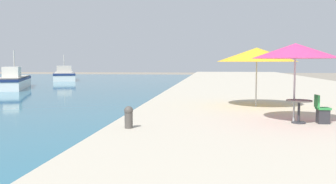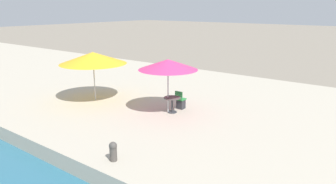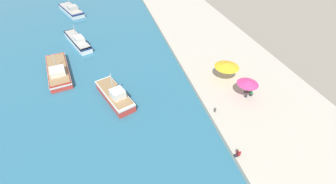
# 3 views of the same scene
# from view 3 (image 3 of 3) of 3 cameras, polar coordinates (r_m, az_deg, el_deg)

# --- Properties ---
(water_basin) EXTENTS (56.00, 90.00, 0.04)m
(water_basin) POSITION_cam_3_polar(r_m,az_deg,el_deg) (49.15, -35.38, 7.82)
(water_basin) COLOR #2D6B84
(water_basin) RESTS_ON ground_plane
(quay_promenade) EXTENTS (16.00, 90.00, 0.65)m
(quay_promenade) POSITION_cam_3_polar(r_m,az_deg,el_deg) (49.08, 7.91, 15.42)
(quay_promenade) COLOR #BCB29E
(quay_promenade) RESTS_ON ground_plane
(fishing_boat_near) EXTENTS (4.86, 7.93, 4.21)m
(fishing_boat_near) POSITION_cam_3_polar(r_m,az_deg,el_deg) (30.71, -13.37, -0.72)
(fishing_boat_near) COLOR red
(fishing_boat_near) RESTS_ON water_basin
(fishing_boat_mid) EXTENTS (4.73, 10.21, 3.29)m
(fishing_boat_mid) POSITION_cam_3_polar(r_m,az_deg,el_deg) (38.68, -26.14, 4.92)
(fishing_boat_mid) COLOR red
(fishing_boat_mid) RESTS_ON water_basin
(fishing_boat_far) EXTENTS (5.40, 9.82, 3.75)m
(fishing_boat_far) POSITION_cam_3_polar(r_m,az_deg,el_deg) (46.34, -21.96, 12.00)
(fishing_boat_far) COLOR white
(fishing_boat_far) RESTS_ON water_basin
(fishing_boat_distant) EXTENTS (6.54, 10.55, 3.67)m
(fishing_boat_distant) POSITION_cam_3_polar(r_m,az_deg,el_deg) (62.74, -23.35, 18.64)
(fishing_boat_distant) COLOR silver
(fishing_boat_distant) RESTS_ON water_basin
(cafe_umbrella_pink) EXTENTS (2.75, 2.75, 2.54)m
(cafe_umbrella_pink) POSITION_cam_3_polar(r_m,az_deg,el_deg) (30.35, 19.67, 2.32)
(cafe_umbrella_pink) COLOR #B7B7B7
(cafe_umbrella_pink) RESTS_ON quay_promenade
(cafe_umbrella_white) EXTENTS (3.50, 3.50, 2.58)m
(cafe_umbrella_white) POSITION_cam_3_polar(r_m,az_deg,el_deg) (33.00, 14.78, 6.62)
(cafe_umbrella_white) COLOR #B7B7B7
(cafe_umbrella_white) RESTS_ON quay_promenade
(cafe_table) EXTENTS (0.80, 0.80, 0.74)m
(cafe_table) POSITION_cam_3_polar(r_m,az_deg,el_deg) (31.36, 19.30, -0.38)
(cafe_table) COLOR #333338
(cafe_table) RESTS_ON quay_promenade
(cafe_chair_left) EXTENTS (0.45, 0.42, 0.91)m
(cafe_chair_left) POSITION_cam_3_polar(r_m,az_deg,el_deg) (31.88, 20.29, -0.40)
(cafe_chair_left) COLOR #2D2D33
(cafe_chair_left) RESTS_ON quay_promenade
(person_at_quay) EXTENTS (0.54, 0.36, 0.99)m
(person_at_quay) POSITION_cam_3_polar(r_m,az_deg,el_deg) (24.47, 17.40, -14.60)
(person_at_quay) COLOR #232328
(person_at_quay) RESTS_ON quay_promenade
(mooring_bollard) EXTENTS (0.26, 0.26, 0.65)m
(mooring_bollard) POSITION_cam_3_polar(r_m,az_deg,el_deg) (28.21, 11.86, -4.41)
(mooring_bollard) COLOR #4C4742
(mooring_bollard) RESTS_ON quay_promenade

